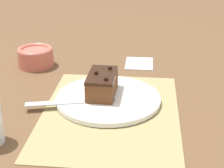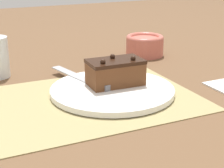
{
  "view_description": "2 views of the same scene",
  "coord_description": "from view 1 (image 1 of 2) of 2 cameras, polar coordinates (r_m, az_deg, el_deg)",
  "views": [
    {
      "loc": [
        0.82,
        0.09,
        0.46
      ],
      "look_at": [
        -0.03,
        0.0,
        0.07
      ],
      "focal_mm": 60.0,
      "sensor_mm": 36.0,
      "label": 1
    },
    {
      "loc": [
        0.27,
        0.7,
        0.3
      ],
      "look_at": [
        -0.04,
        0.03,
        0.04
      ],
      "focal_mm": 60.0,
      "sensor_mm": 36.0,
      "label": 2
    }
  ],
  "objects": [
    {
      "name": "chocolate_cake",
      "position": [
        0.99,
        -1.52,
        0.03
      ],
      "size": [
        0.13,
        0.08,
        0.07
      ],
      "rotation": [
        0.0,
        0.0,
        -0.03
      ],
      "color": "brown",
      "rests_on": "cake_plate"
    },
    {
      "name": "small_bowl",
      "position": [
        1.24,
        -11.57,
        4.18
      ],
      "size": [
        0.11,
        0.11,
        0.06
      ],
      "color": "#C66656",
      "rests_on": "ground_plane"
    },
    {
      "name": "cake_plate",
      "position": [
        0.99,
        -0.59,
        -2.26
      ],
      "size": [
        0.28,
        0.28,
        0.01
      ],
      "color": "white",
      "rests_on": "placemat_woven"
    },
    {
      "name": "placemat_woven",
      "position": [
        0.94,
        -0.23,
        -4.38
      ],
      "size": [
        0.46,
        0.34,
        0.0
      ],
      "primitive_type": "cube",
      "color": "tan",
      "rests_on": "ground_plane"
    },
    {
      "name": "folded_napkin",
      "position": [
        1.25,
        4.19,
        3.2
      ],
      "size": [
        0.11,
        0.09,
        0.01
      ],
      "primitive_type": "cube",
      "color": "white",
      "rests_on": "ground_plane"
    },
    {
      "name": "ground_plane",
      "position": [
        0.94,
        -0.23,
        -4.48
      ],
      "size": [
        3.0,
        3.0,
        0.0
      ],
      "primitive_type": "plane",
      "color": "brown"
    },
    {
      "name": "serving_knife",
      "position": [
        0.96,
        -4.07,
        -2.41
      ],
      "size": [
        0.07,
        0.23,
        0.01
      ],
      "rotation": [
        0.0,
        0.0,
        3.38
      ],
      "color": "slate",
      "rests_on": "cake_plate"
    }
  ]
}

